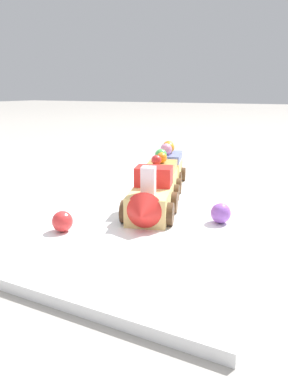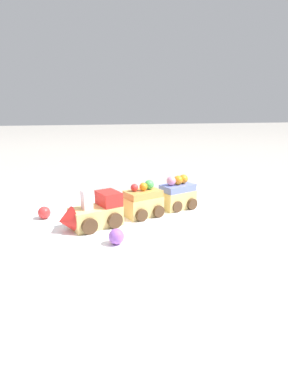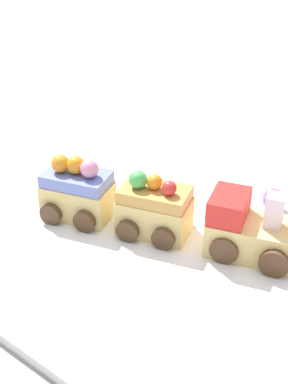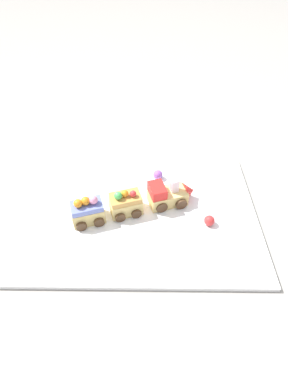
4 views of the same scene
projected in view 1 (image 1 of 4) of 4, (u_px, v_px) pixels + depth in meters
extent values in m
plane|color=gray|center=(154.00, 207.00, 0.62)|extent=(10.00, 10.00, 0.00)
cube|color=white|center=(154.00, 203.00, 0.62)|extent=(0.62, 0.43, 0.01)
cube|color=#E5C675|center=(150.00, 204.00, 0.53)|extent=(0.11, 0.08, 0.04)
cube|color=red|center=(154.00, 176.00, 0.55)|extent=(0.05, 0.06, 0.03)
cone|color=red|center=(142.00, 214.00, 0.47)|extent=(0.04, 0.06, 0.05)
cube|color=white|center=(148.00, 187.00, 0.50)|extent=(0.02, 0.02, 0.02)
cube|color=white|center=(148.00, 174.00, 0.50)|extent=(0.02, 0.02, 0.02)
cylinder|color=#4C331E|center=(124.00, 211.00, 0.51)|extent=(0.03, 0.02, 0.03)
cylinder|color=#4C331E|center=(170.00, 214.00, 0.50)|extent=(0.03, 0.02, 0.03)
cylinder|color=#4C331E|center=(133.00, 200.00, 0.56)|extent=(0.03, 0.02, 0.03)
cylinder|color=#4C331E|center=(174.00, 203.00, 0.55)|extent=(0.03, 0.02, 0.03)
cube|color=#E5C675|center=(161.00, 184.00, 0.63)|extent=(0.09, 0.07, 0.04)
cube|color=#CC9347|center=(161.00, 167.00, 0.63)|extent=(0.09, 0.07, 0.01)
sphere|color=#4CBC56|center=(161.00, 155.00, 0.64)|extent=(0.03, 0.03, 0.02)
sphere|color=orange|center=(163.00, 158.00, 0.62)|extent=(0.02, 0.02, 0.02)
sphere|color=red|center=(157.00, 160.00, 0.60)|extent=(0.02, 0.02, 0.02)
cylinder|color=#4C331E|center=(143.00, 191.00, 0.62)|extent=(0.03, 0.02, 0.03)
cylinder|color=#4C331E|center=(177.00, 192.00, 0.61)|extent=(0.03, 0.02, 0.03)
cylinder|color=#4C331E|center=(147.00, 185.00, 0.66)|extent=(0.03, 0.02, 0.03)
cylinder|color=#4C331E|center=(179.00, 186.00, 0.65)|extent=(0.03, 0.02, 0.03)
cube|color=#E5C675|center=(168.00, 172.00, 0.73)|extent=(0.09, 0.07, 0.04)
cube|color=#6B7AC6|center=(168.00, 157.00, 0.72)|extent=(0.09, 0.07, 0.02)
sphere|color=orange|center=(168.00, 146.00, 0.73)|extent=(0.03, 0.03, 0.02)
sphere|color=orange|center=(169.00, 148.00, 0.71)|extent=(0.03, 0.03, 0.02)
sphere|color=pink|center=(166.00, 149.00, 0.70)|extent=(0.03, 0.03, 0.02)
cylinder|color=#4C331E|center=(152.00, 178.00, 0.71)|extent=(0.03, 0.02, 0.03)
cylinder|color=#4C331E|center=(182.00, 179.00, 0.70)|extent=(0.03, 0.02, 0.03)
cylinder|color=#4C331E|center=(155.00, 173.00, 0.75)|extent=(0.03, 0.02, 0.03)
cylinder|color=#4C331E|center=(183.00, 174.00, 0.74)|extent=(0.03, 0.02, 0.03)
sphere|color=red|center=(62.00, 221.00, 0.47)|extent=(0.03, 0.03, 0.03)
sphere|color=#9956C6|center=(221.00, 213.00, 0.50)|extent=(0.03, 0.03, 0.03)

